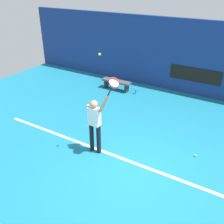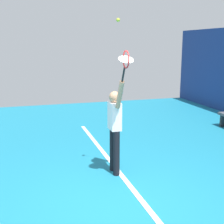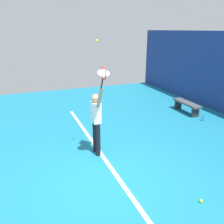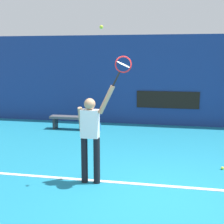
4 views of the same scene
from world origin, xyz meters
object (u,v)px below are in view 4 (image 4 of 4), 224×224
at_px(tennis_ball, 101,27).
at_px(tennis_racket, 122,66).
at_px(court_bench, 71,119).
at_px(tennis_player, 91,133).
at_px(spare_ball, 222,168).
at_px(water_bottle, 100,127).

bearing_deg(tennis_ball, tennis_racket, 1.78).
height_order(tennis_ball, court_bench, tennis_ball).
bearing_deg(tennis_player, spare_ball, 26.07).
relative_size(tennis_racket, water_bottle, 2.57).
relative_size(court_bench, spare_ball, 20.59).
xyz_separation_m(water_bottle, spare_ball, (3.56, -3.16, -0.09)).
distance_m(tennis_ball, spare_ball, 4.06).
bearing_deg(spare_ball, water_bottle, 138.40).
bearing_deg(tennis_ball, spare_ball, 28.48).
bearing_deg(court_bench, tennis_racket, -60.41).
xyz_separation_m(tennis_player, court_bench, (-1.91, 4.46, -0.67)).
distance_m(tennis_player, tennis_racket, 1.43).
relative_size(court_bench, water_bottle, 5.83).
bearing_deg(tennis_player, court_bench, 113.21).
bearing_deg(spare_ball, tennis_player, -153.93).
height_order(water_bottle, spare_ball, water_bottle).
height_order(court_bench, spare_ball, court_bench).
distance_m(water_bottle, spare_ball, 4.76).
relative_size(water_bottle, spare_ball, 3.53).
relative_size(tennis_racket, tennis_ball, 9.08).
distance_m(tennis_racket, tennis_ball, 0.81).
bearing_deg(tennis_racket, tennis_ball, -178.22).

